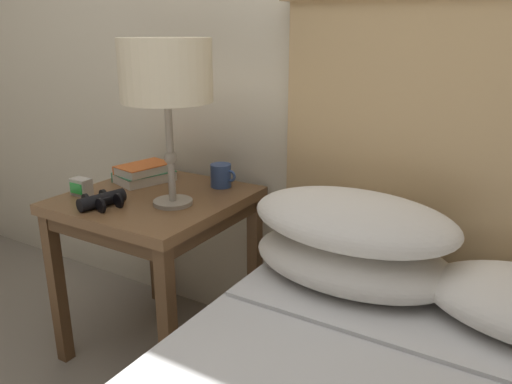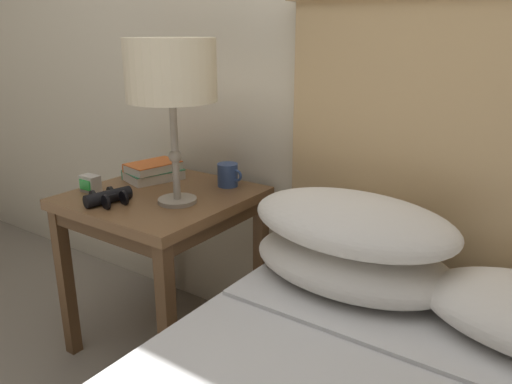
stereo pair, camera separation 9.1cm
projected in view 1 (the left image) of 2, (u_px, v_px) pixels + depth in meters
nightstand at (156, 217)px, 1.77m from camera, size 0.58×0.58×0.61m
table_lamp at (166, 74)px, 1.53m from camera, size 0.29×0.29×0.53m
book_on_nightstand at (144, 176)px, 1.90m from camera, size 0.20×0.24×0.04m
book_stacked_on_top at (144, 168)px, 1.88m from camera, size 0.16×0.21×0.03m
binoculars_pair at (102, 200)px, 1.63m from camera, size 0.15×0.16×0.05m
coffee_mug at (221, 175)px, 1.83m from camera, size 0.10×0.08×0.08m
alarm_clock at (81, 187)px, 1.74m from camera, size 0.07×0.05×0.06m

